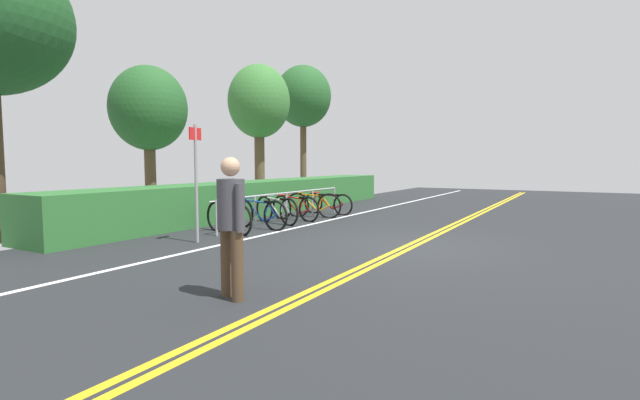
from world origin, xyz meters
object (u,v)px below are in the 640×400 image
Objects in this scene: bicycle_1 at (259,214)px; bicycle_4 at (313,205)px; bicycle_0 at (228,218)px; tree_far_right at (259,103)px; bicycle_3 at (295,208)px; bicycle_5 at (328,204)px; pedestrian at (231,218)px; bike_rack at (287,200)px; bicycle_2 at (276,210)px; sign_post_near at (196,172)px; tree_mid at (148,110)px; tree_extra at (303,97)px.

bicycle_1 is 1.08× the size of bicycle_4.
bicycle_1 is at bearing -11.09° from bicycle_0.
tree_far_right is (3.92, 2.93, 3.21)m from bicycle_1.
bicycle_5 is at bearing -1.71° from bicycle_3.
pedestrian is at bearing -152.85° from bicycle_3.
bicycle_4 reaches higher than bicycle_3.
bike_rack is 0.45m from bicycle_2.
bicycle_3 is at bearing 3.44° from sign_post_near.
tree_mid is at bearing 115.25° from bike_rack.
bike_rack reaches higher than bicycle_3.
tree_mid is (-1.21, 3.29, 2.64)m from bicycle_2.
pedestrian is 8.34m from tree_mid.
tree_mid reaches higher than bicycle_4.
tree_far_right reaches higher than pedestrian.
tree_extra is at bearing 34.45° from bicycle_4.
sign_post_near reaches higher than bicycle_4.
sign_post_near is (-1.27, -0.30, 1.05)m from bicycle_0.
sign_post_near is (-3.52, -0.24, 0.80)m from bike_rack.
bicycle_3 is 7.34m from pedestrian.
bicycle_1 is at bearing 34.26° from pedestrian.
bicycle_5 is at bearing -1.47° from bicycle_0.
bicycle_4 is 0.90m from bicycle_5.
bike_rack is 2.19m from bicycle_5.
bicycle_5 is at bearing -42.30° from tree_mid.
bicycle_5 is at bearing -1.53° from bike_rack.
tree_extra is at bearing 10.16° from tree_far_right.
tree_extra is (5.24, 3.59, 3.93)m from bicycle_4.
bicycle_4 is (2.64, 0.05, -0.00)m from bicycle_1.
pedestrian is (-5.73, -3.41, 0.60)m from bicycle_2.
tree_extra is at bearing 30.04° from bicycle_3.
tree_mid is at bearing 78.62° from bicycle_0.
bicycle_0 is 0.40× the size of tree_mid.
bicycle_2 is at bearing 177.22° from bicycle_5.
pedestrian is at bearing -151.28° from bike_rack.
tree_mid is at bearing 137.70° from bicycle_5.
bike_rack is 3.14× the size of bicycle_5.
bicycle_0 reaches higher than bicycle_3.
bicycle_2 is 0.35× the size of tree_far_right.
bicycle_0 is at bearing -150.11° from tree_far_right.
bike_rack is 2.26m from bicycle_0.
tree_extra is (8.76, 3.47, 3.93)m from bicycle_0.
tree_far_right reaches higher than bicycle_5.
tree_mid is (-1.58, 3.36, 2.40)m from bike_rack.
sign_post_near is at bearing -159.42° from tree_extra.
bike_rack is 3.29× the size of pedestrian.
bicycle_3 is 0.40× the size of tree_mid.
sign_post_near is at bearing -178.15° from bicycle_5.
pedestrian is 14.74m from tree_extra.
bike_rack reaches higher than bicycle_5.
bicycle_3 is 0.30× the size of tree_extra.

